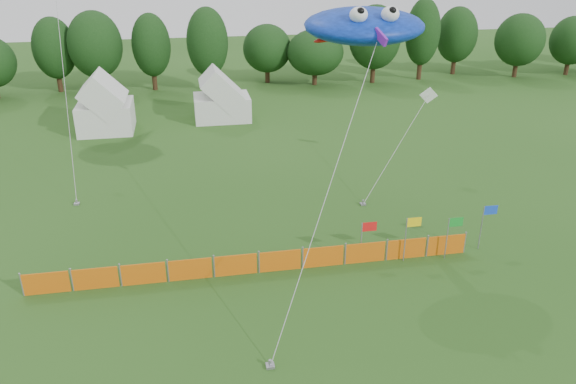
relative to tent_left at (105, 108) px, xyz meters
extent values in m
cylinder|color=#382314|center=(-5.99, 14.17, -0.68)|extent=(0.50, 0.50, 2.38)
ellipsoid|color=black|center=(-5.99, 14.17, 2.42)|extent=(4.09, 4.09, 5.35)
cylinder|color=#382314|center=(-2.01, 13.35, -0.59)|extent=(0.50, 0.50, 2.57)
ellipsoid|color=black|center=(-2.01, 13.35, 2.77)|extent=(5.20, 5.20, 5.79)
cylinder|color=#382314|center=(3.29, 13.28, -0.64)|extent=(0.50, 0.50, 2.46)
ellipsoid|color=black|center=(3.29, 13.28, 2.58)|extent=(3.78, 3.78, 5.55)
cylinder|color=#382314|center=(8.75, 11.88, -0.54)|extent=(0.50, 0.50, 2.66)
ellipsoid|color=black|center=(8.75, 11.88, 2.94)|extent=(4.05, 4.05, 5.99)
cylinder|color=#382314|center=(15.02, 14.49, -0.88)|extent=(0.50, 0.50, 1.98)
ellipsoid|color=black|center=(15.02, 14.49, 1.70)|extent=(5.06, 5.06, 4.46)
cylinder|color=#382314|center=(19.72, 12.53, -0.94)|extent=(0.50, 0.50, 1.86)
ellipsoid|color=black|center=(19.72, 12.53, 1.48)|extent=(5.86, 5.86, 4.18)
cylinder|color=#382314|center=(26.01, 12.34, -0.56)|extent=(0.50, 0.50, 2.62)
ellipsoid|color=black|center=(26.01, 12.34, 2.85)|extent=(5.41, 5.41, 5.89)
cylinder|color=#382314|center=(31.51, 12.95, -0.48)|extent=(0.50, 0.50, 2.78)
ellipsoid|color=black|center=(31.51, 12.95, 3.15)|extent=(3.67, 3.67, 6.26)
cylinder|color=#382314|center=(36.40, 14.84, -0.66)|extent=(0.50, 0.50, 2.42)
ellipsoid|color=black|center=(36.40, 14.84, 2.49)|extent=(4.46, 4.46, 5.44)
cylinder|color=#382314|center=(42.43, 12.09, -0.76)|extent=(0.50, 0.50, 2.24)
ellipsoid|color=black|center=(42.43, 12.09, 2.16)|extent=(5.26, 5.26, 5.03)
cylinder|color=#382314|center=(48.82, 12.11, -0.82)|extent=(0.50, 0.50, 2.10)
ellipsoid|color=black|center=(48.82, 12.11, 1.92)|extent=(4.74, 4.74, 4.73)
cube|color=silver|center=(0.00, 0.00, -0.74)|extent=(4.12, 4.12, 2.27)
cube|color=silver|center=(9.21, 1.54, -0.87)|extent=(4.57, 3.65, 2.01)
cube|color=#D15C0B|center=(-0.09, -23.07, -1.37)|extent=(1.90, 0.06, 1.00)
cube|color=#D15C0B|center=(1.91, -23.07, -1.37)|extent=(1.90, 0.06, 1.00)
cube|color=#D15C0B|center=(3.91, -23.07, -1.37)|extent=(1.90, 0.06, 1.00)
cube|color=#D15C0B|center=(5.91, -23.07, -1.37)|extent=(1.90, 0.06, 1.00)
cube|color=#D15C0B|center=(7.91, -23.07, -1.37)|extent=(1.90, 0.06, 1.00)
cube|color=#D15C0B|center=(9.91, -23.07, -1.37)|extent=(1.90, 0.06, 1.00)
cube|color=#D15C0B|center=(11.91, -23.07, -1.37)|extent=(1.90, 0.06, 1.00)
cube|color=#D15C0B|center=(13.91, -23.07, -1.37)|extent=(1.90, 0.06, 1.00)
cube|color=#D15C0B|center=(15.91, -23.07, -1.37)|extent=(1.90, 0.06, 1.00)
cube|color=#D15C0B|center=(17.91, -23.07, -1.37)|extent=(1.90, 0.06, 1.00)
cylinder|color=gray|center=(13.73, -22.95, -0.87)|extent=(0.06, 0.06, 2.00)
cube|color=red|center=(14.08, -22.95, -0.10)|extent=(0.70, 0.02, 0.45)
cylinder|color=gray|center=(15.73, -23.28, -0.77)|extent=(0.06, 0.06, 2.21)
cube|color=yellow|center=(16.08, -23.28, 0.11)|extent=(0.70, 0.02, 0.45)
cylinder|color=gray|center=(17.73, -23.40, -0.83)|extent=(0.06, 0.06, 2.09)
cube|color=#148C26|center=(18.08, -23.40, -0.01)|extent=(0.70, 0.02, 0.45)
cylinder|color=gray|center=(19.73, -22.86, -0.74)|extent=(0.06, 0.06, 2.27)
cube|color=blue|center=(20.08, -22.86, 0.17)|extent=(0.70, 0.02, 0.45)
ellipsoid|color=#0E39D0|center=(14.28, -20.13, 8.41)|extent=(5.81, 4.60, 1.92)
sphere|color=white|center=(13.59, -21.33, 9.01)|extent=(0.77, 0.77, 0.77)
sphere|color=white|center=(14.96, -21.33, 9.01)|extent=(0.77, 0.77, 0.77)
ellipsoid|color=#B91309|center=(12.81, -19.95, 7.91)|extent=(1.61, 0.71, 0.25)
ellipsoid|color=#B91309|center=(15.74, -19.95, 7.91)|extent=(1.61, 0.71, 0.25)
cube|color=purple|center=(14.28, -22.24, 8.23)|extent=(0.37, 0.96, 0.70)
cylinder|color=#A5A5A5|center=(11.39, -25.61, 3.12)|extent=(5.82, 7.36, 10.01)
cube|color=gray|center=(8.50, -29.28, -1.82)|extent=(0.30, 0.30, 0.10)
cube|color=white|center=(21.23, -12.32, 3.04)|extent=(1.11, 0.31, 1.11)
cylinder|color=#A5A5A5|center=(18.48, -14.68, 0.58)|extent=(5.52, 4.75, 4.94)
cube|color=gray|center=(15.73, -17.04, -1.82)|extent=(0.30, 0.30, 0.10)
cylinder|color=#A5A5A5|center=(-0.92, -8.74, 4.23)|extent=(1.34, 10.63, 12.23)
cube|color=gray|center=(-0.27, -14.04, -1.82)|extent=(0.30, 0.30, 0.10)
camera|label=1|loc=(6.29, -44.62, 11.70)|focal=35.00mm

